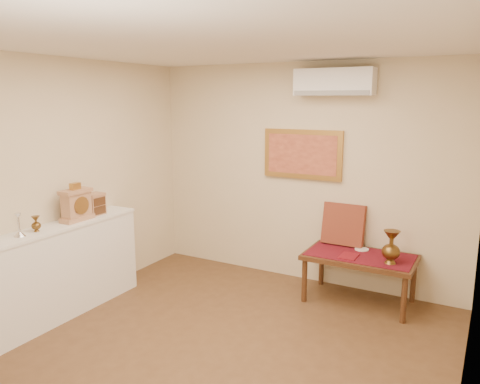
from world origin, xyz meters
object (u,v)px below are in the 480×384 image
Objects in this scene: display_ledge at (57,272)px; low_table at (360,261)px; wooden_chest at (95,204)px; mantel_clock at (77,205)px; brass_urn_tall at (391,243)px.

display_ledge reaches higher than low_table.
display_ledge is at bearing -90.00° from wooden_chest.
brass_urn_tall is at bearing 26.14° from mantel_clock.
brass_urn_tall is 0.47m from low_table.
mantel_clock reaches higher than brass_urn_tall.
low_table is at bearing 30.99° from mantel_clock.
mantel_clock reaches higher than wooden_chest.
brass_urn_tall is at bearing -18.92° from low_table.
brass_urn_tall is 3.27m from wooden_chest.
wooden_chest is at bearing -158.56° from brass_urn_tall.
display_ledge is at bearing -144.90° from low_table.
wooden_chest is at bearing 90.00° from display_ledge.
wooden_chest is (-3.02, -1.19, 0.33)m from brass_urn_tall.
display_ledge is (-3.02, -1.76, -0.28)m from brass_urn_tall.
brass_urn_tall reaches higher than display_ledge.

